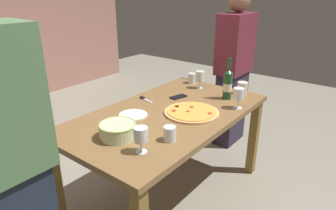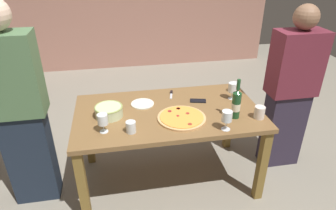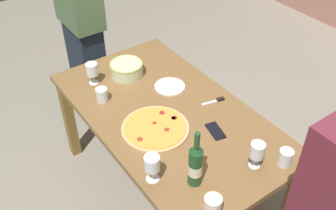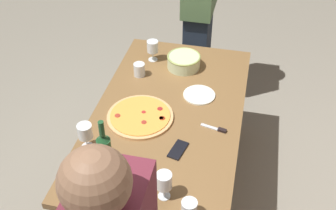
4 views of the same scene
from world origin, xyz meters
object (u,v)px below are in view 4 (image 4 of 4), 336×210
Objects in this scene: cup_ceramic at (139,70)px; side_plate at (199,95)px; person_guest_left at (199,7)px; wine_glass_far_left at (85,132)px; pizza at (140,116)px; wine_glass_near_pizza at (153,47)px; serving_bowl at (184,61)px; cell_phone at (178,150)px; cup_amber at (189,209)px; cup_spare at (84,191)px; wine_glass_by_bottle at (164,182)px; pizza_knife at (217,129)px; wine_bottle at (105,153)px; dining_table at (168,123)px.

cup_ceramic is 0.46m from side_plate.
wine_glass_far_left is at bearing -13.37° from person_guest_left.
wine_glass_far_left is at bearing -36.00° from pizza.
wine_glass_near_pizza is 0.22m from cup_ceramic.
serving_bowl is 0.14× the size of person_guest_left.
person_guest_left reaches higher than cell_phone.
cup_amber is 0.93× the size of cup_spare.
wine_glass_near_pizza is 0.96× the size of wine_glass_by_bottle.
cup_amber is 1.18m from cup_ceramic.
cup_amber reaches higher than side_plate.
wine_glass_by_bottle is (0.54, 0.27, 0.10)m from pizza.
cup_ceramic is 0.73m from pizza_knife.
wine_glass_near_pizza reaches higher than side_plate.
wine_bottle is 0.21m from cup_spare.
serving_bowl is 1.05m from wine_bottle.
cup_spare reaches higher than cup_amber.
wine_bottle is 3.54× the size of cup_amber.
cup_ceramic is 0.88× the size of cup_spare.
wine_bottle is 0.20× the size of person_guest_left.
serving_bowl is at bearing -174.00° from wine_glass_by_bottle.
serving_bowl is 0.34m from side_plate.
wine_bottle is at bearing 47.27° from cell_phone.
wine_glass_by_bottle is (0.62, 0.12, 0.20)m from dining_table.
serving_bowl is 0.25m from wine_glass_near_pizza.
dining_table is at bearing 160.59° from cup_spare.
wine_glass_by_bottle is at bearing 26.92° from pizza.
side_plate is (-0.83, 0.04, -0.10)m from wine_glass_by_bottle.
pizza_knife reaches higher than side_plate.
cup_amber is 0.47× the size of side_plate.
cell_phone is (0.22, 0.28, -0.01)m from pizza.
cup_amber reaches higher than serving_bowl.
pizza is 1.18× the size of wine_bottle.
person_guest_left is at bearing -165.89° from pizza_knife.
wine_glass_by_bottle is at bearing 64.40° from wine_glass_far_left.
wine_bottle is 3.74× the size of cup_ceramic.
cup_spare is at bearing -7.72° from person_guest_left.
serving_bowl is 2.25× the size of cup_spare.
cup_spare is at bearing -13.50° from wine_bottle.
wine_glass_near_pizza is at bearing -19.82° from person_guest_left.
wine_glass_near_pizza is at bearing 179.13° from cup_spare.
wine_glass_near_pizza is (-1.07, -0.03, -0.02)m from wine_bottle.
side_plate is at bearing 9.29° from person_guest_left.
cup_amber is 0.92m from side_plate.
wine_glass_far_left is 1.02× the size of pizza_knife.
serving_bowl reaches higher than cup_ceramic.
cup_ceramic is at bearing -163.67° from pizza.
wine_bottle is 2.37× the size of cell_phone.
cup_amber reaches higher than cup_ceramic.
serving_bowl is at bearing 157.16° from wine_glass_far_left.
person_guest_left is (-1.91, 0.25, 0.08)m from cup_spare.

